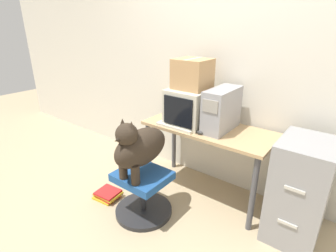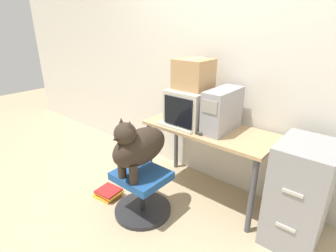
{
  "view_description": "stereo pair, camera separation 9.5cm",
  "coord_description": "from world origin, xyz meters",
  "px_view_note": "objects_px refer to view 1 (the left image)",
  "views": [
    {
      "loc": [
        1.12,
        -1.81,
        1.69
      ],
      "look_at": [
        -0.25,
        -0.03,
        0.8
      ],
      "focal_mm": 28.0,
      "sensor_mm": 36.0,
      "label": 1
    },
    {
      "loc": [
        1.19,
        -1.75,
        1.69
      ],
      "look_at": [
        -0.25,
        -0.03,
        0.8
      ],
      "focal_mm": 28.0,
      "sensor_mm": 36.0,
      "label": 2
    }
  ],
  "objects_px": {
    "office_chair": "(143,193)",
    "cardboard_box": "(193,74)",
    "crt_monitor": "(191,106)",
    "filing_cabinet": "(299,191)",
    "pc_tower": "(222,110)",
    "dog": "(139,146)",
    "keyboard": "(177,126)",
    "book_stack_floor": "(107,194)"
  },
  "relations": [
    {
      "from": "crt_monitor",
      "to": "pc_tower",
      "type": "bearing_deg",
      "value": 3.69
    },
    {
      "from": "cardboard_box",
      "to": "book_stack_floor",
      "type": "distance_m",
      "value": 1.49
    },
    {
      "from": "cardboard_box",
      "to": "book_stack_floor",
      "type": "height_order",
      "value": "cardboard_box"
    },
    {
      "from": "crt_monitor",
      "to": "book_stack_floor",
      "type": "distance_m",
      "value": 1.25
    },
    {
      "from": "crt_monitor",
      "to": "office_chair",
      "type": "height_order",
      "value": "crt_monitor"
    },
    {
      "from": "pc_tower",
      "to": "keyboard",
      "type": "relative_size",
      "value": 1.14
    },
    {
      "from": "dog",
      "to": "book_stack_floor",
      "type": "bearing_deg",
      "value": -175.05
    },
    {
      "from": "dog",
      "to": "filing_cabinet",
      "type": "xyz_separation_m",
      "value": [
        1.18,
        0.6,
        -0.27
      ]
    },
    {
      "from": "office_chair",
      "to": "book_stack_floor",
      "type": "relative_size",
      "value": 1.97
    },
    {
      "from": "pc_tower",
      "to": "keyboard",
      "type": "bearing_deg",
      "value": -149.49
    },
    {
      "from": "dog",
      "to": "book_stack_floor",
      "type": "height_order",
      "value": "dog"
    },
    {
      "from": "pc_tower",
      "to": "keyboard",
      "type": "xyz_separation_m",
      "value": [
        -0.36,
        -0.21,
        -0.18
      ]
    },
    {
      "from": "office_chair",
      "to": "book_stack_floor",
      "type": "bearing_deg",
      "value": -171.68
    },
    {
      "from": "crt_monitor",
      "to": "office_chair",
      "type": "xyz_separation_m",
      "value": [
        -0.09,
        -0.63,
        -0.7
      ]
    },
    {
      "from": "pc_tower",
      "to": "dog",
      "type": "distance_m",
      "value": 0.83
    },
    {
      "from": "filing_cabinet",
      "to": "book_stack_floor",
      "type": "xyz_separation_m",
      "value": [
        -1.63,
        -0.64,
        -0.39
      ]
    },
    {
      "from": "keyboard",
      "to": "book_stack_floor",
      "type": "relative_size",
      "value": 1.49
    },
    {
      "from": "crt_monitor",
      "to": "keyboard",
      "type": "xyz_separation_m",
      "value": [
        -0.04,
        -0.19,
        -0.16
      ]
    },
    {
      "from": "cardboard_box",
      "to": "keyboard",
      "type": "bearing_deg",
      "value": -100.96
    },
    {
      "from": "pc_tower",
      "to": "office_chair",
      "type": "relative_size",
      "value": 0.86
    },
    {
      "from": "filing_cabinet",
      "to": "crt_monitor",
      "type": "bearing_deg",
      "value": 177.04
    },
    {
      "from": "pc_tower",
      "to": "cardboard_box",
      "type": "xyz_separation_m",
      "value": [
        -0.32,
        -0.02,
        0.29
      ]
    },
    {
      "from": "crt_monitor",
      "to": "book_stack_floor",
      "type": "xyz_separation_m",
      "value": [
        -0.54,
        -0.7,
        -0.88
      ]
    },
    {
      "from": "office_chair",
      "to": "cardboard_box",
      "type": "relative_size",
      "value": 1.69
    },
    {
      "from": "filing_cabinet",
      "to": "cardboard_box",
      "type": "relative_size",
      "value": 2.74
    },
    {
      "from": "pc_tower",
      "to": "keyboard",
      "type": "distance_m",
      "value": 0.45
    },
    {
      "from": "keyboard",
      "to": "book_stack_floor",
      "type": "distance_m",
      "value": 1.01
    },
    {
      "from": "crt_monitor",
      "to": "pc_tower",
      "type": "xyz_separation_m",
      "value": [
        0.32,
        0.02,
        0.02
      ]
    },
    {
      "from": "crt_monitor",
      "to": "cardboard_box",
      "type": "bearing_deg",
      "value": 90.0
    },
    {
      "from": "office_chair",
      "to": "pc_tower",
      "type": "bearing_deg",
      "value": 57.64
    },
    {
      "from": "crt_monitor",
      "to": "filing_cabinet",
      "type": "distance_m",
      "value": 1.19
    },
    {
      "from": "dog",
      "to": "cardboard_box",
      "type": "xyz_separation_m",
      "value": [
        0.09,
        0.66,
        0.53
      ]
    },
    {
      "from": "pc_tower",
      "to": "filing_cabinet",
      "type": "bearing_deg",
      "value": -5.72
    },
    {
      "from": "dog",
      "to": "cardboard_box",
      "type": "distance_m",
      "value": 0.85
    },
    {
      "from": "cardboard_box",
      "to": "dog",
      "type": "bearing_deg",
      "value": -98.09
    },
    {
      "from": "keyboard",
      "to": "dog",
      "type": "relative_size",
      "value": 0.7
    },
    {
      "from": "pc_tower",
      "to": "book_stack_floor",
      "type": "bearing_deg",
      "value": -140.18
    },
    {
      "from": "dog",
      "to": "cardboard_box",
      "type": "relative_size",
      "value": 1.81
    },
    {
      "from": "crt_monitor",
      "to": "keyboard",
      "type": "bearing_deg",
      "value": -101.18
    },
    {
      "from": "pc_tower",
      "to": "cardboard_box",
      "type": "bearing_deg",
      "value": -177.0
    },
    {
      "from": "dog",
      "to": "keyboard",
      "type": "bearing_deg",
      "value": 83.1
    },
    {
      "from": "keyboard",
      "to": "office_chair",
      "type": "height_order",
      "value": "keyboard"
    }
  ]
}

